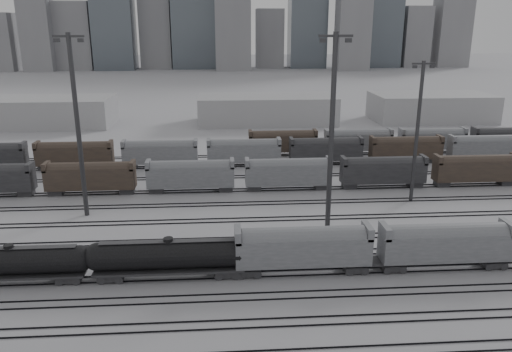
{
  "coord_description": "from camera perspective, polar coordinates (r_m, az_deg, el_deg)",
  "views": [
    {
      "loc": [
        -3.58,
        -51.14,
        27.91
      ],
      "look_at": [
        2.01,
        27.35,
        4.0
      ],
      "focal_mm": 35.0,
      "sensor_mm": 36.0,
      "label": 1
    }
  ],
  "objects": [
    {
      "name": "bg_string_mid",
      "position": [
        104.53,
        7.97,
        2.83
      ],
      "size": [
        151.0,
        3.0,
        5.6
      ],
      "color": "#252528",
      "rests_on": "ground"
    },
    {
      "name": "hopper_car_a",
      "position": [
        58.31,
        5.39,
        -7.95
      ],
      "size": [
        15.75,
        3.13,
        5.63
      ],
      "color": "#252528",
      "rests_on": "ground"
    },
    {
      "name": "light_mast_b",
      "position": [
        77.07,
        -19.74,
        5.73
      ],
      "size": [
        4.31,
        0.69,
        26.94
      ],
      "color": "#353537",
      "rests_on": "ground"
    },
    {
      "name": "tank_car_a",
      "position": [
        62.62,
        -26.21,
        -8.82
      ],
      "size": [
        18.11,
        3.02,
        4.48
      ],
      "color": "#252528",
      "rests_on": "ground"
    },
    {
      "name": "warehouse_left",
      "position": [
        158.47,
        -25.06,
        6.64
      ],
      "size": [
        50.0,
        18.0,
        8.0
      ],
      "primitive_type": "cube",
      "color": "#ACACAE",
      "rests_on": "ground"
    },
    {
      "name": "ground",
      "position": [
        58.38,
        -0.06,
        -11.66
      ],
      "size": [
        900.0,
        900.0,
        0.0
      ],
      "primitive_type": "plane",
      "color": "#B9B8BD",
      "rests_on": "ground"
    },
    {
      "name": "tank_car_b",
      "position": [
        58.24,
        -9.9,
        -8.99
      ],
      "size": [
        19.12,
        3.19,
        4.73
      ],
      "color": "#252528",
      "rests_on": "ground"
    },
    {
      "name": "light_mast_d",
      "position": [
        83.47,
        17.97,
        5.11
      ],
      "size": [
        3.63,
        0.58,
        22.69
      ],
      "color": "#353537",
      "rests_on": "ground"
    },
    {
      "name": "bg_string_far",
      "position": [
        116.78,
        15.62,
        3.85
      ],
      "size": [
        66.0,
        3.0,
        5.6
      ],
      "color": "#48392D",
      "rests_on": "ground"
    },
    {
      "name": "skyline",
      "position": [
        331.53,
        -1.66,
        18.07
      ],
      "size": [
        316.0,
        22.4,
        95.0
      ],
      "color": "gray",
      "rests_on": "ground"
    },
    {
      "name": "warehouse_mid",
      "position": [
        148.71,
        1.23,
        7.64
      ],
      "size": [
        40.0,
        18.0,
        8.0
      ],
      "primitive_type": "cube",
      "color": "#ACACAE",
      "rests_on": "ground"
    },
    {
      "name": "tracks",
      "position": [
        74.16,
        -1.01,
        -5.14
      ],
      "size": [
        220.0,
        71.5,
        0.16
      ],
      "color": "black",
      "rests_on": "ground"
    },
    {
      "name": "light_mast_c",
      "position": [
        66.82,
        8.64,
        5.03
      ],
      "size": [
        4.34,
        0.69,
        27.13
      ],
      "color": "#353537",
      "rests_on": "ground"
    },
    {
      "name": "bg_string_near",
      "position": [
        87.62,
        3.69,
        0.21
      ],
      "size": [
        151.0,
        3.0,
        5.6
      ],
      "color": "gray",
      "rests_on": "ground"
    },
    {
      "name": "warehouse_right",
      "position": [
        161.16,
        19.38,
        7.42
      ],
      "size": [
        35.0,
        18.0,
        8.0
      ],
      "primitive_type": "cube",
      "color": "#ACACAE",
      "rests_on": "ground"
    },
    {
      "name": "hopper_car_b",
      "position": [
        63.24,
        20.83,
        -7.06
      ],
      "size": [
        15.48,
        3.08,
        5.54
      ],
      "color": "#252528",
      "rests_on": "ground"
    }
  ]
}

